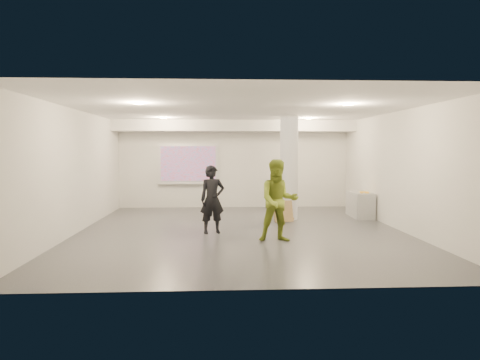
{
  "coord_description": "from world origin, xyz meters",
  "views": [
    {
      "loc": [
        -0.56,
        -10.53,
        2.02
      ],
      "look_at": [
        0.0,
        0.4,
        1.25
      ],
      "focal_mm": 32.0,
      "sensor_mm": 36.0,
      "label": 1
    }
  ],
  "objects": [
    {
      "name": "ceiling",
      "position": [
        0.0,
        0.0,
        3.0
      ],
      "size": [
        8.0,
        9.0,
        0.01
      ],
      "primitive_type": "cube",
      "color": "white",
      "rests_on": "floor"
    },
    {
      "name": "projection_screen",
      "position": [
        -1.6,
        4.45,
        1.53
      ],
      "size": [
        2.1,
        0.13,
        1.42
      ],
      "color": "silver",
      "rests_on": "wall_back"
    },
    {
      "name": "downlight_se",
      "position": [
        2.2,
        -1.5,
        2.98
      ],
      "size": [
        0.22,
        0.22,
        0.02
      ],
      "primitive_type": "cylinder",
      "color": "#FFD885",
      "rests_on": "ceiling"
    },
    {
      "name": "woman",
      "position": [
        -0.7,
        -0.23,
        0.82
      ],
      "size": [
        0.68,
        0.54,
        1.65
      ],
      "primitive_type": "imported",
      "rotation": [
        0.0,
        0.0,
        0.26
      ],
      "color": "black",
      "rests_on": "floor"
    },
    {
      "name": "downlight_nw",
      "position": [
        -2.2,
        2.5,
        2.98
      ],
      "size": [
        0.22,
        0.22,
        0.02
      ],
      "primitive_type": "cylinder",
      "color": "#FFD885",
      "rests_on": "ceiling"
    },
    {
      "name": "wall_front",
      "position": [
        0.0,
        -4.5,
        1.5
      ],
      "size": [
        8.0,
        0.01,
        3.0
      ],
      "primitive_type": "cube",
      "color": "silver",
      "rests_on": "floor"
    },
    {
      "name": "cardboard_back",
      "position": [
        1.31,
        1.61,
        0.32
      ],
      "size": [
        0.61,
        0.29,
        0.64
      ],
      "primitive_type": "cube",
      "rotation": [
        -0.25,
        0.0,
        0.14
      ],
      "color": "olive",
      "rests_on": "floor"
    },
    {
      "name": "soffit_band",
      "position": [
        0.0,
        3.95,
        2.82
      ],
      "size": [
        8.0,
        1.1,
        0.36
      ],
      "primitive_type": "cube",
      "color": "silver",
      "rests_on": "ceiling"
    },
    {
      "name": "wall_back",
      "position": [
        0.0,
        4.5,
        1.5
      ],
      "size": [
        8.0,
        0.01,
        3.0
      ],
      "primitive_type": "cube",
      "color": "silver",
      "rests_on": "floor"
    },
    {
      "name": "cardboard_front",
      "position": [
        1.27,
        1.28,
        0.3
      ],
      "size": [
        0.58,
        0.33,
        0.6
      ],
      "primitive_type": "cube",
      "rotation": [
        -0.23,
        0.0,
        0.27
      ],
      "color": "olive",
      "rests_on": "floor"
    },
    {
      "name": "wall_left",
      "position": [
        -4.0,
        0.0,
        1.5
      ],
      "size": [
        0.01,
        9.0,
        3.0
      ],
      "primitive_type": "cube",
      "color": "silver",
      "rests_on": "floor"
    },
    {
      "name": "downlight_ne",
      "position": [
        2.2,
        2.5,
        2.98
      ],
      "size": [
        0.22,
        0.22,
        0.02
      ],
      "primitive_type": "cylinder",
      "color": "#FFD885",
      "rests_on": "ceiling"
    },
    {
      "name": "floor",
      "position": [
        0.0,
        0.0,
        0.0
      ],
      "size": [
        8.0,
        9.0,
        0.01
      ],
      "primitive_type": "cube",
      "color": "#37393E",
      "rests_on": "ground"
    },
    {
      "name": "man",
      "position": [
        0.76,
        -1.25,
        0.91
      ],
      "size": [
        0.9,
        0.71,
        1.81
      ],
      "primitive_type": "imported",
      "rotation": [
        0.0,
        0.0,
        0.03
      ],
      "color": "olive",
      "rests_on": "floor"
    },
    {
      "name": "column",
      "position": [
        1.5,
        1.8,
        1.5
      ],
      "size": [
        0.52,
        0.52,
        3.0
      ],
      "primitive_type": "cylinder",
      "color": "silver",
      "rests_on": "floor"
    },
    {
      "name": "wall_right",
      "position": [
        4.0,
        0.0,
        1.5
      ],
      "size": [
        0.01,
        9.0,
        3.0
      ],
      "primitive_type": "cube",
      "color": "silver",
      "rests_on": "floor"
    },
    {
      "name": "papers_stack",
      "position": [
        3.78,
        1.82,
        0.77
      ],
      "size": [
        0.3,
        0.37,
        0.02
      ],
      "primitive_type": "cube",
      "rotation": [
        0.0,
        0.0,
        0.07
      ],
      "color": "silver",
      "rests_on": "credenza"
    },
    {
      "name": "downlight_sw",
      "position": [
        -2.2,
        -1.5,
        2.98
      ],
      "size": [
        0.22,
        0.22,
        0.02
      ],
      "primitive_type": "cylinder",
      "color": "#FFD885",
      "rests_on": "ceiling"
    },
    {
      "name": "credenza",
      "position": [
        3.72,
        2.07,
        0.38
      ],
      "size": [
        0.59,
        1.32,
        0.76
      ],
      "primitive_type": "cube",
      "rotation": [
        0.0,
        0.0,
        -0.04
      ],
      "color": "gray",
      "rests_on": "floor"
    },
    {
      "name": "postit_pad",
      "position": [
        3.74,
        1.8,
        0.77
      ],
      "size": [
        0.32,
        0.38,
        0.03
      ],
      "primitive_type": "cube",
      "rotation": [
        0.0,
        0.0,
        -0.26
      ],
      "color": "yellow",
      "rests_on": "credenza"
    }
  ]
}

